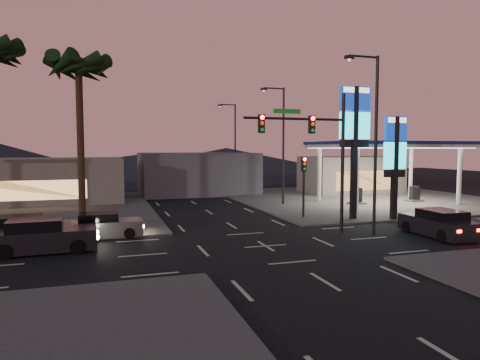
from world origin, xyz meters
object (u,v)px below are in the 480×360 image
object	(u,v)px
traffic_signal_mast	(316,142)
suv_station	(438,224)
car_lane_b_mid	(25,230)
gas_station	(388,146)
pylon_sign_short	(395,152)
pylon_sign_tall	(355,126)
car_lane_a_front	(42,237)
car_lane_b_front	(103,226)

from	to	relation	value
traffic_signal_mast	suv_station	world-z (taller)	traffic_signal_mast
car_lane_b_mid	suv_station	distance (m)	22.15
gas_station	pylon_sign_short	distance (m)	9.02
pylon_sign_tall	suv_station	xyz separation A→B (m)	(1.50, -6.18, -5.69)
car_lane_a_front	car_lane_b_front	world-z (taller)	car_lane_a_front
car_lane_b_front	car_lane_b_mid	xyz separation A→B (m)	(-3.82, -0.33, 0.04)
pylon_sign_short	car_lane_a_front	xyz separation A→B (m)	(-21.47, -2.47, -3.92)
suv_station	pylon_sign_tall	bearing A→B (deg)	103.62
traffic_signal_mast	car_lane_b_mid	xyz separation A→B (m)	(-15.32, 2.38, -4.56)
gas_station	car_lane_b_mid	xyz separation A→B (m)	(-27.57, -7.64, -4.41)
gas_station	pylon_sign_short	world-z (taller)	pylon_sign_short
car_lane_b_mid	car_lane_a_front	bearing A→B (deg)	-64.80
pylon_sign_tall	suv_station	world-z (taller)	pylon_sign_tall
traffic_signal_mast	car_lane_a_front	world-z (taller)	traffic_signal_mast
pylon_sign_tall	traffic_signal_mast	xyz separation A→B (m)	(-4.74, -3.51, -1.17)
pylon_sign_tall	car_lane_b_mid	bearing A→B (deg)	-176.76
car_lane_a_front	pylon_sign_short	bearing A→B (deg)	6.56
pylon_sign_short	car_lane_b_front	distance (m)	19.18
car_lane_b_front	pylon_sign_short	bearing A→B (deg)	-0.59
car_lane_a_front	traffic_signal_mast	bearing A→B (deg)	-0.17
car_lane_a_front	suv_station	size ratio (longest dim) A/B	1.07
pylon_sign_short	gas_station	bearing A→B (deg)	56.31
traffic_signal_mast	car_lane_a_front	bearing A→B (deg)	179.83
car_lane_a_front	car_lane_b_front	bearing A→B (deg)	44.39
pylon_sign_tall	car_lane_b_front	size ratio (longest dim) A/B	2.13
car_lane_b_front	suv_station	distance (m)	18.54
traffic_signal_mast	car_lane_b_mid	world-z (taller)	traffic_signal_mast
traffic_signal_mast	car_lane_b_front	bearing A→B (deg)	166.77
car_lane_b_mid	traffic_signal_mast	bearing A→B (deg)	-8.82
traffic_signal_mast	pylon_sign_short	bearing A→B (deg)	19.13
pylon_sign_tall	car_lane_b_front	bearing A→B (deg)	-177.16
pylon_sign_tall	pylon_sign_short	world-z (taller)	pylon_sign_tall
pylon_sign_short	car_lane_b_front	bearing A→B (deg)	179.41
gas_station	car_lane_a_front	world-z (taller)	gas_station
pylon_sign_tall	car_lane_a_front	size ratio (longest dim) A/B	1.82
pylon_sign_short	car_lane_b_mid	bearing A→B (deg)	-179.66
car_lane_b_mid	car_lane_b_front	bearing A→B (deg)	4.91
traffic_signal_mast	car_lane_b_mid	size ratio (longest dim) A/B	1.76
gas_station	car_lane_a_front	bearing A→B (deg)	-159.36
gas_station	pylon_sign_short	size ratio (longest dim) A/B	1.74
suv_station	car_lane_b_mid	bearing A→B (deg)	166.84
gas_station	traffic_signal_mast	size ratio (longest dim) A/B	1.53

